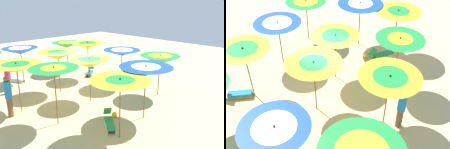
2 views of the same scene
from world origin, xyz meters
The scene contains 16 objects.
ground centered at (0.00, 0.00, -0.02)m, with size 38.07×38.07×0.04m, color #D1B57F.
beach_umbrella_1 centered at (-4.00, -1.16, 2.02)m, with size 2.05×2.05×2.27m.
beach_umbrella_3 centered at (-1.93, 2.27, 2.15)m, with size 2.02×2.02×2.41m.
beach_umbrella_4 centered at (-1.16, -0.41, 2.09)m, with size 2.04×2.04×2.36m.
beach_umbrella_5 centered at (-0.39, -2.97, 2.07)m, with size 2.14×2.14×2.32m.
beach_umbrella_6 centered at (0.52, 2.80, 2.00)m, with size 2.13×2.13×2.23m.
beach_umbrella_7 centered at (0.93, 0.03, 1.98)m, with size 1.99×1.99×2.25m.
beach_umbrella_8 centered at (1.76, -2.42, 2.24)m, with size 1.92×1.92×2.47m.
beach_umbrella_9 centered at (2.92, 3.06, 1.97)m, with size 2.04×2.04×2.24m.
beach_umbrella_10 centered at (3.92, 0.51, 2.13)m, with size 2.21×2.21×2.37m.
beach_umbrella_11 centered at (4.22, -1.34, 2.11)m, with size 2.16×2.16×2.33m.
lounger_0 centered at (-2.38, 2.76, 0.21)m, with size 1.09×1.20×0.64m.
lounger_1 centered at (3.42, -1.08, 0.20)m, with size 1.24×1.03×0.64m.
beachgoer_0 centered at (-0.25, -3.50, 0.99)m, with size 0.30×0.30×1.86m.
beachgoer_1 centered at (-2.93, -2.47, 0.95)m, with size 0.30×0.30×1.80m.
beach_ball centered at (3.02, -0.39, 0.13)m, with size 0.25×0.25×0.25m, color yellow.
Camera 2 is at (-7.23, -5.25, 8.03)m, focal length 44.25 mm.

